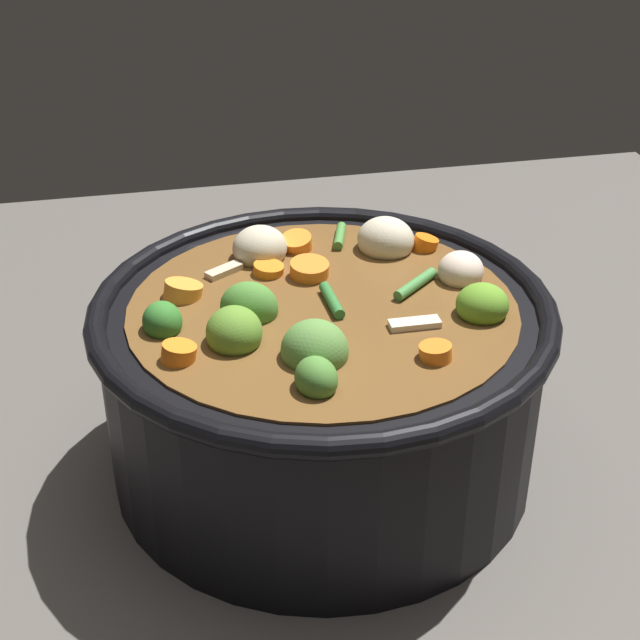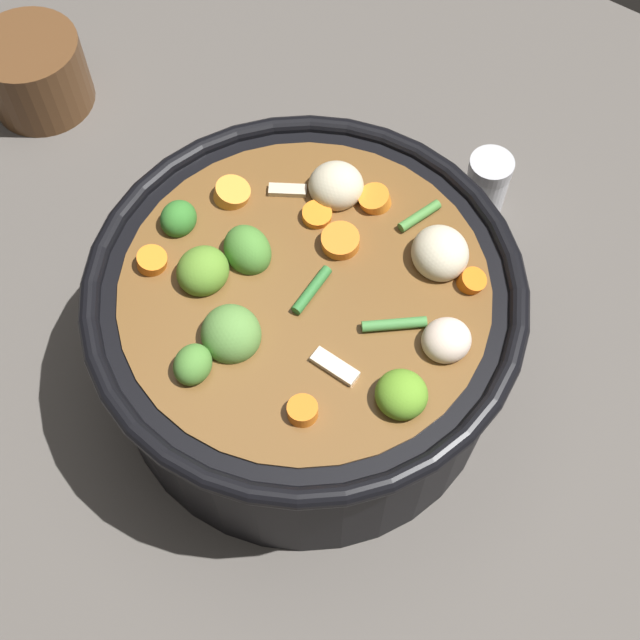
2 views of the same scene
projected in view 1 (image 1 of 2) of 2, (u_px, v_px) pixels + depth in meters
name	position (u px, v px, depth m)	size (l,w,h in m)	color
ground_plane	(322.00, 461.00, 0.71)	(1.10, 1.10, 0.00)	#514C47
cooking_pot	(322.00, 379.00, 0.68)	(0.32, 0.32, 0.16)	black
salt_shaker	(309.00, 276.00, 0.89)	(0.04, 0.04, 0.07)	silver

